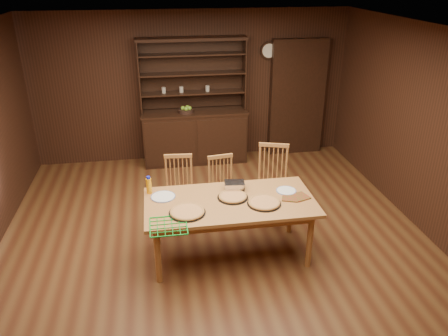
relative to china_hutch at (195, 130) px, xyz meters
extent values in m
plane|color=brown|center=(0.00, -2.75, -0.60)|extent=(6.00, 6.00, 0.00)
plane|color=silver|center=(0.00, -2.75, 2.00)|extent=(6.00, 6.00, 0.00)
plane|color=#381C11|center=(0.00, 0.25, 0.70)|extent=(5.50, 0.00, 5.50)
plane|color=#381C11|center=(2.75, -2.75, 0.70)|extent=(0.00, 6.00, 6.00)
cube|color=black|center=(0.00, -0.01, -0.15)|extent=(1.80, 0.50, 0.90)
cube|color=black|center=(0.00, -0.01, 0.32)|extent=(1.84, 0.52, 0.04)
cube|color=black|center=(0.00, 0.22, 0.95)|extent=(1.80, 0.02, 1.20)
cube|color=black|center=(-0.89, 0.07, 0.95)|extent=(0.02, 0.32, 1.20)
cube|color=black|center=(0.89, 0.07, 0.95)|extent=(0.02, 0.32, 1.20)
cube|color=black|center=(0.00, 0.07, 1.55)|extent=(1.84, 0.34, 0.05)
cylinder|color=#AAA090|center=(-0.50, 0.07, 0.72)|extent=(0.07, 0.07, 0.10)
cylinder|color=#AAA090|center=(-0.20, 0.07, 0.72)|extent=(0.07, 0.07, 0.10)
cube|color=black|center=(1.90, 0.15, 0.45)|extent=(1.00, 0.18, 2.10)
cylinder|color=black|center=(1.35, 0.21, 1.30)|extent=(0.30, 0.04, 0.30)
cylinder|color=white|center=(1.35, 0.18, 1.30)|extent=(0.24, 0.01, 0.24)
cube|color=#B46A3E|center=(0.12, -2.92, 0.13)|extent=(1.98, 0.99, 0.04)
cylinder|color=#B46A3E|center=(-0.75, -3.29, -0.24)|extent=(0.07, 0.07, 0.71)
cylinder|color=#B46A3E|center=(-0.75, -2.54, -0.24)|extent=(0.07, 0.07, 0.71)
cylinder|color=#B46A3E|center=(0.99, -3.29, -0.24)|extent=(0.07, 0.07, 0.71)
cylinder|color=#B46A3E|center=(0.99, -2.54, -0.24)|extent=(0.07, 0.07, 0.71)
cube|color=#B7823E|center=(-0.42, -2.10, -0.19)|extent=(0.42, 0.41, 0.04)
cylinder|color=#B7823E|center=(-0.58, -2.22, -0.40)|extent=(0.03, 0.03, 0.38)
cylinder|color=#B7823E|center=(-0.56, -1.94, -0.40)|extent=(0.03, 0.03, 0.38)
cylinder|color=#B7823E|center=(-0.28, -2.25, -0.40)|extent=(0.03, 0.03, 0.38)
cylinder|color=#B7823E|center=(-0.26, -1.97, -0.40)|extent=(0.03, 0.03, 0.38)
cube|color=#B7823E|center=(-0.41, -1.94, 0.34)|extent=(0.38, 0.07, 0.05)
cube|color=#B7823E|center=(0.18, -2.07, -0.22)|extent=(0.42, 0.40, 0.04)
cylinder|color=#B7823E|center=(0.06, -2.22, -0.42)|extent=(0.03, 0.03, 0.36)
cylinder|color=#B7823E|center=(0.02, -1.96, -0.42)|extent=(0.03, 0.03, 0.36)
cylinder|color=#B7823E|center=(0.34, -2.18, -0.42)|extent=(0.03, 0.03, 0.36)
cylinder|color=#B7823E|center=(0.30, -1.92, -0.42)|extent=(0.03, 0.03, 0.36)
cube|color=#B7823E|center=(0.16, -1.92, 0.29)|extent=(0.35, 0.08, 0.05)
cube|color=#B7823E|center=(0.84, -2.15, -0.15)|extent=(0.53, 0.52, 0.04)
cylinder|color=#B7823E|center=(0.64, -2.24, -0.38)|extent=(0.04, 0.04, 0.42)
cylinder|color=#B7823E|center=(0.73, -1.95, -0.38)|extent=(0.04, 0.04, 0.42)
cylinder|color=#B7823E|center=(0.95, -2.34, -0.38)|extent=(0.04, 0.04, 0.42)
cylinder|color=#B7823E|center=(1.04, -2.05, -0.38)|extent=(0.04, 0.04, 0.42)
cube|color=#B7823E|center=(0.89, -1.98, 0.43)|extent=(0.40, 0.16, 0.05)
cylinder|color=black|center=(-0.39, -3.12, 0.16)|extent=(0.41, 0.41, 0.01)
cylinder|color=#E0A25F|center=(-0.39, -3.12, 0.17)|extent=(0.38, 0.38, 0.02)
torus|color=#D1934B|center=(-0.39, -3.12, 0.17)|extent=(0.38, 0.38, 0.03)
cylinder|color=black|center=(0.49, -3.06, 0.16)|extent=(0.39, 0.39, 0.01)
cylinder|color=#E0A25F|center=(0.49, -3.06, 0.17)|extent=(0.36, 0.36, 0.02)
torus|color=#D1934B|center=(0.49, -3.06, 0.17)|extent=(0.37, 0.37, 0.03)
cylinder|color=black|center=(0.17, -2.86, 0.16)|extent=(0.36, 0.36, 0.01)
cylinder|color=#E0A25F|center=(0.17, -2.86, 0.17)|extent=(0.33, 0.33, 0.02)
torus|color=#D1934B|center=(0.17, -2.86, 0.17)|extent=(0.33, 0.33, 0.03)
cylinder|color=white|center=(-0.64, -2.71, 0.16)|extent=(0.29, 0.29, 0.01)
torus|color=navy|center=(-0.64, -2.71, 0.16)|extent=(0.29, 0.29, 0.01)
cylinder|color=white|center=(0.83, -2.80, 0.16)|extent=(0.24, 0.24, 0.01)
torus|color=navy|center=(0.83, -2.80, 0.16)|extent=(0.24, 0.24, 0.01)
cube|color=silver|center=(0.23, -2.64, 0.20)|extent=(0.26, 0.20, 0.10)
cylinder|color=#F8A00D|center=(-0.80, -2.57, 0.25)|extent=(0.06, 0.06, 0.19)
cylinder|color=#151DAD|center=(-0.80, -2.57, 0.36)|extent=(0.04, 0.04, 0.03)
cube|color=red|center=(0.95, -2.97, 0.16)|extent=(0.24, 0.24, 0.01)
cube|color=red|center=(0.83, -2.98, 0.16)|extent=(0.24, 0.24, 0.01)
cylinder|color=black|center=(-0.15, -0.06, 0.37)|extent=(0.26, 0.26, 0.06)
sphere|color=#7CAE2E|center=(-0.20, -0.06, 0.42)|extent=(0.08, 0.08, 0.08)
sphere|color=#7CAE2E|center=(-0.12, -0.03, 0.42)|extent=(0.08, 0.08, 0.08)
sphere|color=#7CAE2E|center=(-0.15, -0.11, 0.42)|extent=(0.08, 0.08, 0.08)
sphere|color=#7CAE2E|center=(-0.09, -0.08, 0.42)|extent=(0.08, 0.08, 0.08)
camera|label=1|loc=(-0.66, -7.29, 2.63)|focal=35.00mm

